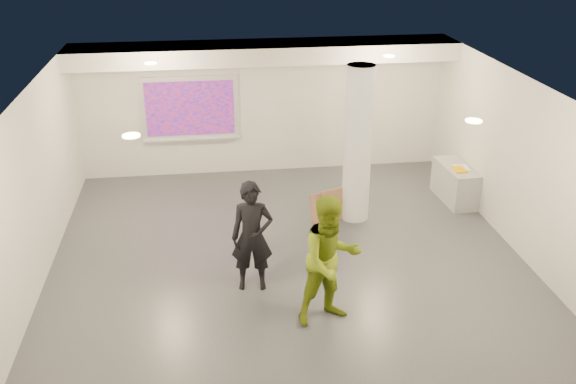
{
  "coord_description": "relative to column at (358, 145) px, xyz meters",
  "views": [
    {
      "loc": [
        -1.3,
        -9.15,
        5.55
      ],
      "look_at": [
        0.0,
        0.4,
        1.25
      ],
      "focal_mm": 40.0,
      "sensor_mm": 36.0,
      "label": 1
    }
  ],
  "objects": [
    {
      "name": "floor",
      "position": [
        -1.5,
        -1.8,
        -1.5
      ],
      "size": [
        8.0,
        9.0,
        0.01
      ],
      "primitive_type": "cube",
      "color": "#3B3E43",
      "rests_on": "ground"
    },
    {
      "name": "ceiling",
      "position": [
        -1.5,
        -1.8,
        1.5
      ],
      "size": [
        8.0,
        9.0,
        0.01
      ],
      "primitive_type": "cube",
      "color": "silver",
      "rests_on": "floor"
    },
    {
      "name": "wall_back",
      "position": [
        -1.5,
        2.7,
        0.0
      ],
      "size": [
        8.0,
        0.01,
        3.0
      ],
      "primitive_type": "cube",
      "color": "silver",
      "rests_on": "floor"
    },
    {
      "name": "wall_front",
      "position": [
        -1.5,
        -6.3,
        0.0
      ],
      "size": [
        8.0,
        0.01,
        3.0
      ],
      "primitive_type": "cube",
      "color": "silver",
      "rests_on": "floor"
    },
    {
      "name": "wall_left",
      "position": [
        -5.5,
        -1.8,
        0.0
      ],
      "size": [
        0.01,
        9.0,
        3.0
      ],
      "primitive_type": "cube",
      "color": "silver",
      "rests_on": "floor"
    },
    {
      "name": "wall_right",
      "position": [
        2.5,
        -1.8,
        0.0
      ],
      "size": [
        0.01,
        9.0,
        3.0
      ],
      "primitive_type": "cube",
      "color": "silver",
      "rests_on": "floor"
    },
    {
      "name": "soffit_band",
      "position": [
        -1.5,
        2.15,
        1.32
      ],
      "size": [
        8.0,
        1.1,
        0.36
      ],
      "primitive_type": "cube",
      "color": "silver",
      "rests_on": "ceiling"
    },
    {
      "name": "downlight_nw",
      "position": [
        -3.7,
        0.7,
        1.48
      ],
      "size": [
        0.22,
        0.22,
        0.02
      ],
      "primitive_type": "cylinder",
      "color": "#FFDE93",
      "rests_on": "ceiling"
    },
    {
      "name": "downlight_ne",
      "position": [
        0.7,
        0.7,
        1.48
      ],
      "size": [
        0.22,
        0.22,
        0.02
      ],
      "primitive_type": "cylinder",
      "color": "#FFDE93",
      "rests_on": "ceiling"
    },
    {
      "name": "downlight_sw",
      "position": [
        -3.7,
        -3.3,
        1.48
      ],
      "size": [
        0.22,
        0.22,
        0.02
      ],
      "primitive_type": "cylinder",
      "color": "#FFDE93",
      "rests_on": "ceiling"
    },
    {
      "name": "downlight_se",
      "position": [
        0.7,
        -3.3,
        1.48
      ],
      "size": [
        0.22,
        0.22,
        0.02
      ],
      "primitive_type": "cylinder",
      "color": "#FFDE93",
      "rests_on": "ceiling"
    },
    {
      "name": "column",
      "position": [
        0.0,
        0.0,
        0.0
      ],
      "size": [
        0.52,
        0.52,
        3.0
      ],
      "primitive_type": "cylinder",
      "color": "white",
      "rests_on": "floor"
    },
    {
      "name": "projection_screen",
      "position": [
        -3.1,
        2.65,
        0.03
      ],
      "size": [
        2.1,
        0.13,
        1.42
      ],
      "color": "silver",
      "rests_on": "wall_back"
    },
    {
      "name": "credenza",
      "position": [
        2.22,
        0.53,
        -1.13
      ],
      "size": [
        0.6,
        1.3,
        0.75
      ],
      "primitive_type": "cube",
      "rotation": [
        0.0,
        0.0,
        0.05
      ],
      "color": "#999C9F",
      "rests_on": "floor"
    },
    {
      "name": "papers_stack",
      "position": [
        2.27,
        0.4,
        -0.74
      ],
      "size": [
        0.29,
        0.36,
        0.02
      ],
      "primitive_type": "cube",
      "rotation": [
        0.0,
        0.0,
        -0.05
      ],
      "color": "white",
      "rests_on": "credenza"
    },
    {
      "name": "postit_pad",
      "position": [
        2.18,
        0.31,
        -0.74
      ],
      "size": [
        0.24,
        0.32,
        0.03
      ],
      "primitive_type": "cube",
      "rotation": [
        0.0,
        0.0,
        0.01
      ],
      "color": "#F8B500",
      "rests_on": "credenza"
    },
    {
      "name": "cardboard_back",
      "position": [
        -0.39,
        -0.05,
        -1.18
      ],
      "size": [
        0.6,
        0.31,
        0.64
      ],
      "primitive_type": "cube",
      "rotation": [
        -0.11,
        0.0,
        0.33
      ],
      "color": "#916545",
      "rests_on": "floor"
    },
    {
      "name": "cardboard_front",
      "position": [
        -0.63,
        -0.05,
        -1.22
      ],
      "size": [
        0.55,
        0.33,
        0.56
      ],
      "primitive_type": "cube",
      "rotation": [
        -0.25,
        0.0,
        0.29
      ],
      "color": "#916545",
      "rests_on": "floor"
    },
    {
      "name": "woman",
      "position": [
        -2.17,
        -2.21,
        -0.6
      ],
      "size": [
        0.69,
        0.49,
        1.79
      ],
      "primitive_type": "imported",
      "rotation": [
        0.0,
        0.0,
        -0.09
      ],
      "color": "black",
      "rests_on": "floor"
    },
    {
      "name": "man",
      "position": [
        -1.14,
        -3.23,
        -0.52
      ],
      "size": [
        1.12,
        0.98,
        1.96
      ],
      "primitive_type": "imported",
      "rotation": [
        0.0,
        0.0,
        0.29
      ],
      "color": "olive",
      "rests_on": "floor"
    }
  ]
}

